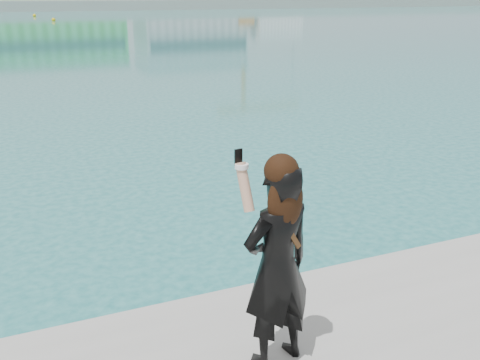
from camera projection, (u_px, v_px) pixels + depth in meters
name	position (u px, v px, depth m)	size (l,w,h in m)	color
far_quay	(12.00, 4.00, 117.25)	(320.00, 40.00, 2.00)	#9E9E99
buoy_near	(54.00, 21.00, 68.89)	(0.50, 0.50, 0.50)	yellow
buoy_extra	(35.00, 17.00, 81.60)	(0.50, 0.50, 0.50)	yellow
woman	(278.00, 261.00, 3.88)	(0.64, 0.48, 1.69)	black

